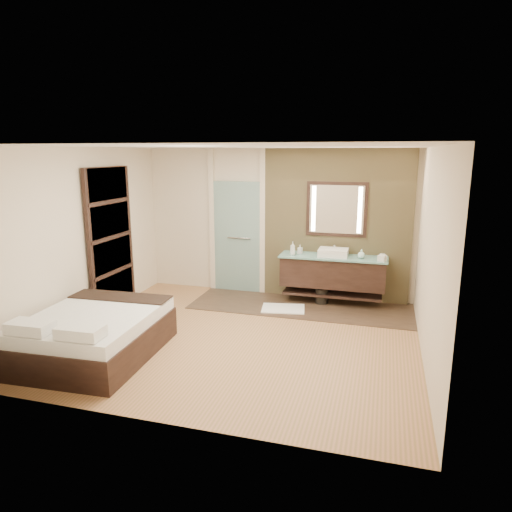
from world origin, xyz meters
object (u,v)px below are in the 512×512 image
(mirror_unit, at_px, (337,209))
(waste_bin, at_px, (322,296))
(vanity, at_px, (333,272))
(bed, at_px, (94,334))

(mirror_unit, relative_size, waste_bin, 3.79)
(vanity, relative_size, bed, 0.95)
(mirror_unit, distance_m, waste_bin, 1.55)
(mirror_unit, height_order, bed, mirror_unit)
(mirror_unit, bearing_deg, bed, -130.32)
(bed, height_order, waste_bin, bed)
(vanity, height_order, bed, vanity)
(mirror_unit, relative_size, bed, 0.55)
(vanity, height_order, waste_bin, vanity)
(bed, xyz_separation_m, waste_bin, (2.58, 2.93, -0.16))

